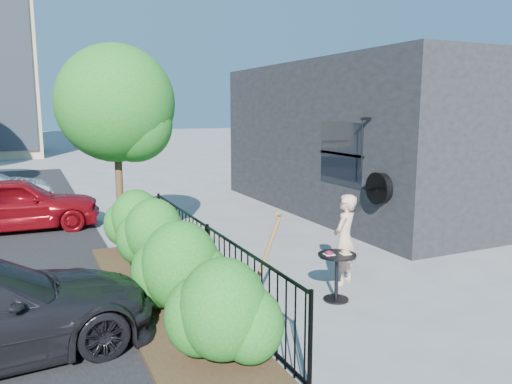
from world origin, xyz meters
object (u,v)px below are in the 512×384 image
cafe_table (337,268)px  woman (345,240)px  patio_tree (120,111)px  car_red (15,204)px  shovel (260,276)px

cafe_table → woman: 0.79m
patio_tree → woman: 4.78m
patio_tree → car_red: 4.12m
shovel → woman: bearing=24.5°
patio_tree → shovel: size_ratio=2.55×
patio_tree → shovel: patio_tree is taller
patio_tree → woman: patio_tree is taller
cafe_table → shovel: size_ratio=0.49×
patio_tree → woman: bearing=-48.1°
patio_tree → woman: (2.89, -3.22, -2.03)m
woman → shovel: size_ratio=0.95×
shovel → car_red: size_ratio=0.42×
patio_tree → cafe_table: size_ratio=5.21×
car_red → patio_tree: bearing=-144.1°
patio_tree → car_red: bearing=123.9°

